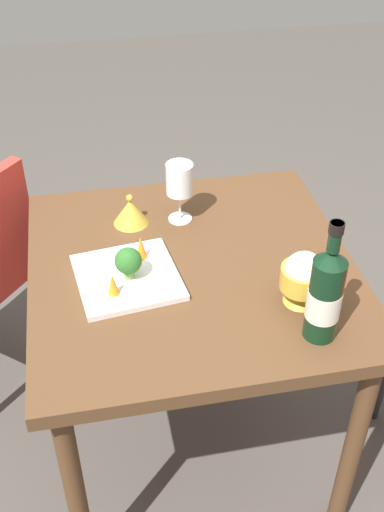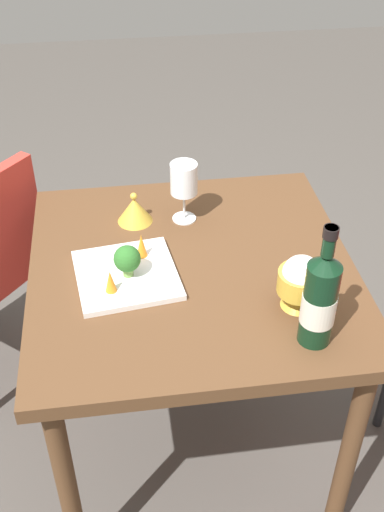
{
  "view_description": "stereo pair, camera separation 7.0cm",
  "coord_description": "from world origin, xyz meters",
  "px_view_note": "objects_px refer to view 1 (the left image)",
  "views": [
    {
      "loc": [
        -1.25,
        0.25,
        1.77
      ],
      "look_at": [
        0.0,
        0.0,
        0.78
      ],
      "focal_mm": 44.05,
      "sensor_mm": 36.0,
      "label": 1
    },
    {
      "loc": [
        -1.27,
        0.18,
        1.77
      ],
      "look_at": [
        0.0,
        0.0,
        0.78
      ],
      "focal_mm": 44.05,
      "sensor_mm": 36.0,
      "label": 2
    }
  ],
  "objects_px": {
    "wine_glass": "(180,180)",
    "serving_plate": "(127,277)",
    "carrot_garnish_left": "(113,284)",
    "carrot_garnish_right": "(141,247)",
    "rice_bowl_lid": "(130,211)",
    "rice_bowl": "(303,277)",
    "broccoli_floret": "(128,262)",
    "wine_bottle": "(325,294)"
  },
  "relations": [
    {
      "from": "serving_plate",
      "to": "carrot_garnish_right",
      "type": "relative_size",
      "value": 4.19
    },
    {
      "from": "wine_bottle",
      "to": "carrot_garnish_right",
      "type": "distance_m",
      "value": 0.5
    },
    {
      "from": "wine_glass",
      "to": "broccoli_floret",
      "type": "bearing_deg",
      "value": 145.28
    },
    {
      "from": "serving_plate",
      "to": "carrot_garnish_right",
      "type": "distance_m",
      "value": 0.09
    },
    {
      "from": "rice_bowl_lid",
      "to": "serving_plate",
      "type": "distance_m",
      "value": 0.26
    },
    {
      "from": "wine_bottle",
      "to": "broccoli_floret",
      "type": "relative_size",
      "value": 3.61
    },
    {
      "from": "serving_plate",
      "to": "wine_bottle",
      "type": "bearing_deg",
      "value": -124.17
    },
    {
      "from": "rice_bowl",
      "to": "carrot_garnish_right",
      "type": "distance_m",
      "value": 0.42
    },
    {
      "from": "rice_bowl",
      "to": "serving_plate",
      "type": "bearing_deg",
      "value": 68.27
    },
    {
      "from": "broccoli_floret",
      "to": "carrot_garnish_left",
      "type": "xyz_separation_m",
      "value": [
        -0.05,
        0.04,
        -0.02
      ]
    },
    {
      "from": "wine_glass",
      "to": "rice_bowl",
      "type": "distance_m",
      "value": 0.46
    },
    {
      "from": "rice_bowl_lid",
      "to": "broccoli_floret",
      "type": "relative_size",
      "value": 1.17
    },
    {
      "from": "carrot_garnish_left",
      "to": "carrot_garnish_right",
      "type": "relative_size",
      "value": 0.9
    },
    {
      "from": "broccoli_floret",
      "to": "wine_glass",
      "type": "bearing_deg",
      "value": -34.72
    },
    {
      "from": "wine_glass",
      "to": "serving_plate",
      "type": "xyz_separation_m",
      "value": [
        -0.24,
        0.18,
        -0.12
      ]
    },
    {
      "from": "wine_glass",
      "to": "serving_plate",
      "type": "bearing_deg",
      "value": 143.44
    },
    {
      "from": "rice_bowl_lid",
      "to": "carrot_garnish_left",
      "type": "height_order",
      "value": "rice_bowl_lid"
    },
    {
      "from": "wine_glass",
      "to": "broccoli_floret",
      "type": "height_order",
      "value": "wine_glass"
    },
    {
      "from": "rice_bowl_lid",
      "to": "carrot_garnish_left",
      "type": "relative_size",
      "value": 1.67
    },
    {
      "from": "rice_bowl_lid",
      "to": "carrot_garnish_right",
      "type": "relative_size",
      "value": 1.5
    },
    {
      "from": "carrot_garnish_left",
      "to": "rice_bowl",
      "type": "bearing_deg",
      "value": -102.18
    },
    {
      "from": "rice_bowl",
      "to": "carrot_garnish_right",
      "type": "relative_size",
      "value": 2.12
    },
    {
      "from": "serving_plate",
      "to": "carrot_garnish_right",
      "type": "xyz_separation_m",
      "value": [
        0.07,
        -0.04,
        0.04
      ]
    },
    {
      "from": "rice_bowl",
      "to": "rice_bowl_lid",
      "type": "distance_m",
      "value": 0.55
    },
    {
      "from": "serving_plate",
      "to": "carrot_garnish_left",
      "type": "height_order",
      "value": "carrot_garnish_left"
    },
    {
      "from": "broccoli_floret",
      "to": "carrot_garnish_left",
      "type": "height_order",
      "value": "broccoli_floret"
    },
    {
      "from": "carrot_garnish_left",
      "to": "broccoli_floret",
      "type": "bearing_deg",
      "value": -39.15
    },
    {
      "from": "wine_bottle",
      "to": "carrot_garnish_right",
      "type": "height_order",
      "value": "wine_bottle"
    },
    {
      "from": "carrot_garnish_left",
      "to": "carrot_garnish_right",
      "type": "height_order",
      "value": "carrot_garnish_right"
    },
    {
      "from": "rice_bowl",
      "to": "rice_bowl_lid",
      "type": "bearing_deg",
      "value": 41.54
    },
    {
      "from": "wine_bottle",
      "to": "carrot_garnish_left",
      "type": "height_order",
      "value": "wine_bottle"
    },
    {
      "from": "wine_glass",
      "to": "carrot_garnish_left",
      "type": "bearing_deg",
      "value": 144.44
    },
    {
      "from": "wine_bottle",
      "to": "carrot_garnish_left",
      "type": "bearing_deg",
      "value": 64.69
    },
    {
      "from": "rice_bowl_lid",
      "to": "carrot_garnish_left",
      "type": "distance_m",
      "value": 0.33
    },
    {
      "from": "wine_bottle",
      "to": "wine_glass",
      "type": "bearing_deg",
      "value": 23.85
    },
    {
      "from": "wine_glass",
      "to": "broccoli_floret",
      "type": "distance_m",
      "value": 0.31
    },
    {
      "from": "rice_bowl",
      "to": "broccoli_floret",
      "type": "height_order",
      "value": "rice_bowl"
    },
    {
      "from": "rice_bowl",
      "to": "carrot_garnish_left",
      "type": "xyz_separation_m",
      "value": [
        0.1,
        0.44,
        -0.03
      ]
    },
    {
      "from": "wine_bottle",
      "to": "rice_bowl_lid",
      "type": "xyz_separation_m",
      "value": [
        0.53,
        0.37,
        -0.08
      ]
    },
    {
      "from": "carrot_garnish_right",
      "to": "carrot_garnish_left",
      "type": "bearing_deg",
      "value": 146.82
    },
    {
      "from": "broccoli_floret",
      "to": "wine_bottle",
      "type": "bearing_deg",
      "value": -123.5
    },
    {
      "from": "wine_bottle",
      "to": "broccoli_floret",
      "type": "bearing_deg",
      "value": 56.5
    }
  ]
}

